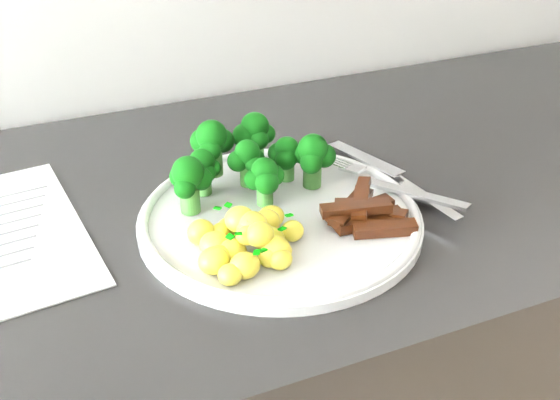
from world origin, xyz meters
The scene contains 6 objects.
plate centered at (0.21, 1.61, 0.89)m, with size 0.31×0.31×0.02m.
broccoli centered at (0.20, 1.68, 0.93)m, with size 0.19×0.13×0.08m.
potatoes centered at (0.15, 1.56, 0.91)m, with size 0.12×0.10×0.04m.
beef_strips centered at (0.29, 1.56, 0.90)m, with size 0.09×0.11×0.03m.
fork centered at (0.35, 1.61, 0.90)m, with size 0.11×0.18×0.02m.
knife centered at (0.37, 1.61, 0.89)m, with size 0.06×0.21×0.02m.
Camera 1 is at (-0.03, 1.05, 1.28)m, focal length 43.05 mm.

